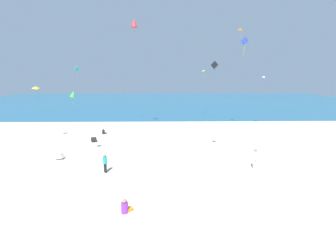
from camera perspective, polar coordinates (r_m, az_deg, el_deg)
The scene contains 18 objects.
ground_plane at distance 24.15m, azimuth -0.12°, elevation -6.18°, with size 120.00×120.00×0.00m, color beige.
ocean_water at distance 64.31m, azimuth -0.71°, elevation 4.30°, with size 120.00×60.00×0.05m, color #236084.
dune_mound at distance 26.27m, azimuth 23.17°, elevation -5.67°, with size 9.47×6.63×1.62m, color beige.
beach_chair_mid_beach at distance 21.14m, azimuth -26.08°, elevation -9.07°, with size 0.67×0.59×0.53m.
beach_chair_far_right at distance 25.17m, azimuth -18.66°, elevation -5.49°, with size 0.68×0.76×0.56m.
person_0 at distance 18.08m, azimuth 21.64°, elevation -9.60°, with size 0.45×0.45×1.63m.
person_1 at distance 16.98m, azimuth -16.01°, elevation -11.02°, with size 0.40×0.40×1.41m.
person_2 at distance 28.27m, azimuth -16.31°, elevation -3.63°, with size 0.59×0.48×0.66m.
person_3 at distance 12.47m, azimuth -10.98°, elevation -21.87°, with size 0.67×0.62×0.76m.
kite_black at distance 18.58m, azimuth 11.94°, elevation 13.09°, with size 0.53×0.46×1.12m.
kite_yellow at distance 26.76m, azimuth -31.00°, elevation 6.66°, with size 0.73×0.73×1.59m.
kite_orange at distance 29.21m, azimuth 18.37°, elevation 20.83°, with size 0.56×0.69×1.02m.
kite_teal at distance 30.08m, azimuth -22.53°, elevation 11.55°, with size 0.27×0.59×1.11m.
kite_white at distance 32.71m, azimuth 23.54°, elevation 9.64°, with size 0.59×0.63×0.94m.
kite_red at distance 29.07m, azimuth -8.80°, elevation 23.07°, with size 0.83×0.83×1.71m.
kite_green at distance 19.86m, azimuth -23.40°, elevation 5.57°, with size 0.69×0.77×1.27m.
kite_lime at distance 38.45m, azimuth 9.05°, elevation 11.90°, with size 0.54×0.68×1.19m.
kite_blue at distance 26.52m, azimuth 19.22°, elevation 18.12°, with size 0.95×0.39×1.96m.
Camera 1 is at (-0.38, -13.13, 6.91)m, focal length 23.53 mm.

